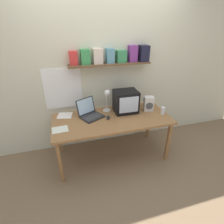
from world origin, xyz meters
name	(u,v)px	position (x,y,z in m)	size (l,w,h in m)	color
ground_plane	(112,155)	(0.00, 0.00, 0.00)	(12.00, 12.00, 0.00)	#83694C
back_wall	(103,70)	(0.00, 0.51, 1.31)	(5.60, 0.24, 2.60)	beige
corner_desk	(112,121)	(0.00, 0.00, 0.66)	(1.74, 0.78, 0.71)	#97673D
crt_monitor	(126,101)	(0.27, 0.15, 0.88)	(0.37, 0.31, 0.34)	black
laptop	(89,112)	(-0.31, 0.16, 0.78)	(0.41, 0.41, 0.26)	#232326
desk_lamp	(107,97)	(-0.02, 0.21, 0.96)	(0.12, 0.16, 0.37)	silver
juice_glass	(163,111)	(0.79, -0.10, 0.76)	(0.06, 0.06, 0.12)	white
space_heater	(149,104)	(0.63, 0.09, 0.83)	(0.17, 0.16, 0.23)	silver
computer_mouse	(108,117)	(-0.06, 0.01, 0.73)	(0.08, 0.11, 0.03)	#232326
loose_paper_near_laptop	(60,129)	(-0.75, -0.11, 0.71)	(0.22, 0.18, 0.00)	silver
loose_paper_near_monitor	(65,115)	(-0.67, 0.27, 0.71)	(0.25, 0.24, 0.00)	white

